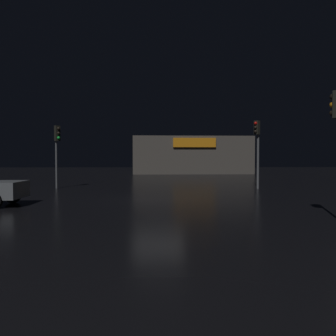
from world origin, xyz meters
TOP-DOWN VIEW (x-y plane):
  - ground_plane at (0.00, 0.00)m, footprint 120.00×120.00m
  - store_building at (4.88, 29.54)m, footprint 15.63×8.22m
  - traffic_signal_opposite at (-6.75, 6.46)m, footprint 0.42×0.42m
  - traffic_signal_cross_left at (6.66, 5.64)m, footprint 0.43×0.41m

SIDE VIEW (x-z plane):
  - ground_plane at x=0.00m, z-range 0.00..0.00m
  - store_building at x=4.88m, z-range 0.00..4.95m
  - traffic_signal_opposite at x=-6.75m, z-range 1.02..5.26m
  - traffic_signal_cross_left at x=6.66m, z-range 0.90..5.44m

